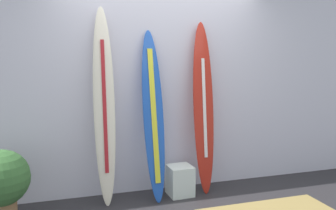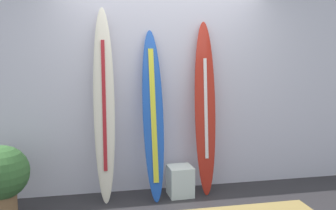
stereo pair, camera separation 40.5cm
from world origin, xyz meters
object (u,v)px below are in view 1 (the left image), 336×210
at_px(display_block_left, 180,180).
at_px(surfboard_ivory, 104,106).
at_px(potted_plant, 1,182).
at_px(surfboard_crimson, 203,109).
at_px(surfboard_cobalt, 153,117).

bearing_deg(display_block_left, surfboard_ivory, 176.34).
bearing_deg(surfboard_ivory, potted_plant, -162.81).
height_order(display_block_left, potted_plant, potted_plant).
relative_size(surfboard_ivory, display_block_left, 6.20).
distance_m(display_block_left, potted_plant, 1.96).
bearing_deg(surfboard_crimson, potted_plant, -171.66).
bearing_deg(surfboard_ivory, surfboard_cobalt, -3.00).
height_order(surfboard_ivory, potted_plant, surfboard_ivory).
height_order(surfboard_crimson, display_block_left, surfboard_crimson).
xyz_separation_m(surfboard_ivory, surfboard_crimson, (1.20, 0.01, -0.08)).
xyz_separation_m(surfboard_crimson, display_block_left, (-0.32, -0.06, -0.85)).
xyz_separation_m(display_block_left, potted_plant, (-1.92, -0.27, 0.28)).
bearing_deg(surfboard_cobalt, potted_plant, -169.62).
distance_m(surfboard_crimson, display_block_left, 0.91).
bearing_deg(potted_plant, display_block_left, 7.89).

